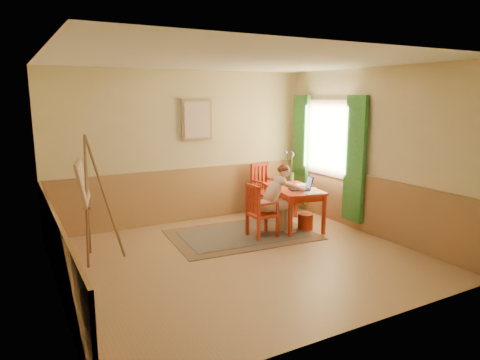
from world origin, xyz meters
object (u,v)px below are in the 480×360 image
table (294,193)px  chair_left (260,211)px  laptop (302,187)px  chair_back (265,189)px  figure (277,197)px  easel (85,187)px

table → chair_left: size_ratio=1.44×
laptop → chair_back: bearing=91.7°
chair_left → laptop: laptop is taller
chair_left → figure: bearing=2.5°
table → figure: 0.56m
laptop → easel: bearing=175.5°
figure → table: bearing=23.0°
figure → easel: bearing=174.2°
chair_left → chair_back: 1.49m
chair_left → table: bearing=15.4°
laptop → easel: easel is taller
table → figure: (-0.51, -0.22, 0.03)m
table → easel: easel is taller
table → laptop: size_ratio=2.94×
chair_back → figure: 1.33m
chair_back → figure: size_ratio=0.85×
table → figure: size_ratio=1.09×
table → figure: bearing=-157.0°
chair_left → easel: (-2.68, 0.32, 0.62)m
figure → easel: size_ratio=0.66×
chair_back → laptop: (0.04, -1.18, 0.26)m
chair_back → laptop: bearing=-88.3°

